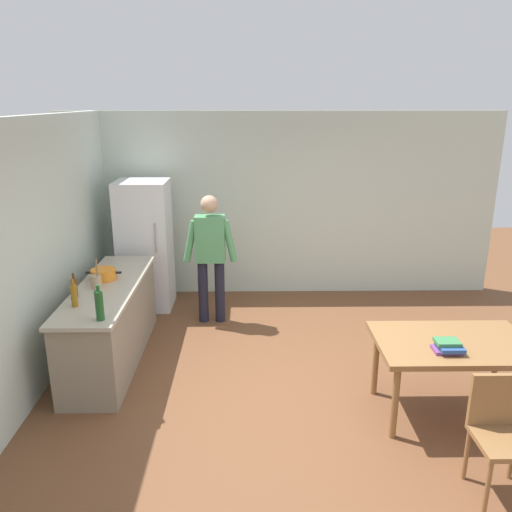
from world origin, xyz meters
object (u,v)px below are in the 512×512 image
bottle_wine_green (99,305)px  person (210,251)px  cooking_pot (104,274)px  book_stack (448,347)px  refrigerator (145,245)px  bottle_beer_brown (74,287)px  bottle_oil_amber (74,295)px  dining_table (453,349)px  utensil_jar (96,281)px  chair (501,427)px

bottle_wine_green → person: bearing=66.1°
cooking_pot → book_stack: (3.36, -1.49, -0.16)m
refrigerator → bottle_beer_brown: size_ratio=6.92×
cooking_pot → bottle_oil_amber: (-0.07, -0.79, 0.06)m
dining_table → bottle_oil_amber: (-3.56, 0.51, 0.34)m
dining_table → bottle_oil_amber: 3.61m
bottle_wine_green → book_stack: 3.12m
person → bottle_oil_amber: person is taller
utensil_jar → dining_table: bearing=-16.3°
refrigerator → dining_table: (3.30, -2.70, -0.23)m
person → dining_table: bearing=-42.4°
bottle_beer_brown → bottle_wine_green: bearing=-53.8°
cooking_pot → bottle_oil_amber: size_ratio=1.43×
chair → book_stack: bearing=88.1°
person → bottle_wine_green: (-0.87, -1.96, 0.07)m
refrigerator → dining_table: refrigerator is taller
person → cooking_pot: bearing=-143.2°
refrigerator → bottle_wine_green: refrigerator is taller
person → book_stack: 3.23m
dining_table → cooking_pot: 3.73m
person → bottle_oil_amber: 2.04m
dining_table → book_stack: (-0.13, -0.19, 0.12)m
person → utensil_jar: 1.60m
refrigerator → person: size_ratio=1.06×
book_stack → bottle_wine_green: bearing=173.1°
cooking_pot → utensil_jar: bearing=-90.6°
bottle_beer_brown → book_stack: 3.64m
book_stack → bottle_beer_brown: bearing=164.9°
chair → bottle_wine_green: bottle_wine_green is taller
utensil_jar → book_stack: utensil_jar is taller
person → bottle_beer_brown: 1.90m
utensil_jar → bottle_beer_brown: 0.31m
person → utensil_jar: size_ratio=5.31×
person → dining_table: 3.20m
cooking_pot → bottle_oil_amber: bearing=-95.1°
refrigerator → cooking_pot: (-0.19, -1.41, 0.06)m
bottle_wine_green → book_stack: (3.09, -0.38, -0.25)m
refrigerator → person: (0.95, -0.55, 0.08)m
utensil_jar → book_stack: (3.36, -1.22, -0.18)m
person → chair: person is taller
chair → refrigerator: bearing=120.5°
refrigerator → cooking_pot: 1.42m
dining_table → book_stack: bearing=-123.8°
chair → utensil_jar: (-3.49, 1.99, 0.44)m
chair → bottle_beer_brown: bottle_beer_brown is taller
utensil_jar → refrigerator: bearing=83.4°
dining_table → bottle_beer_brown: size_ratio=5.38×
cooking_pot → bottle_wine_green: 1.15m
dining_table → bottle_wine_green: bearing=176.8°
refrigerator → bottle_wine_green: (0.08, -2.52, 0.15)m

